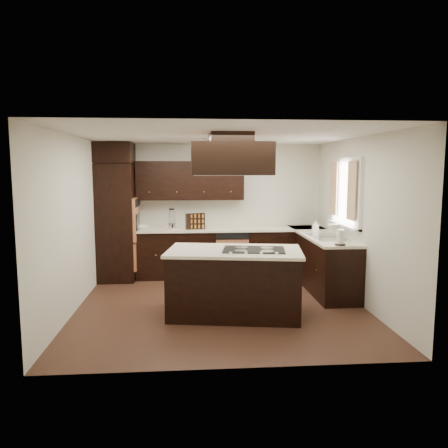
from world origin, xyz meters
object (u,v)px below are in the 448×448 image
Objects in this scene: oven_column at (117,222)px; range_hood at (231,159)px; island at (234,284)px; spice_rack at (195,221)px.

range_hood reaches higher than oven_column.
island is 1.69× the size of range_hood.
oven_column is 6.00× the size of spice_rack.
island is (1.94, -2.13, -0.62)m from oven_column.
oven_column is at bearing 141.38° from island.
range_hood reaches higher than island.
spice_rack reaches higher than island.
island is at bearing 64.19° from range_hood.
spice_rack is (-0.45, 2.25, -1.09)m from range_hood.
spice_rack is at bearing 101.21° from range_hood.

